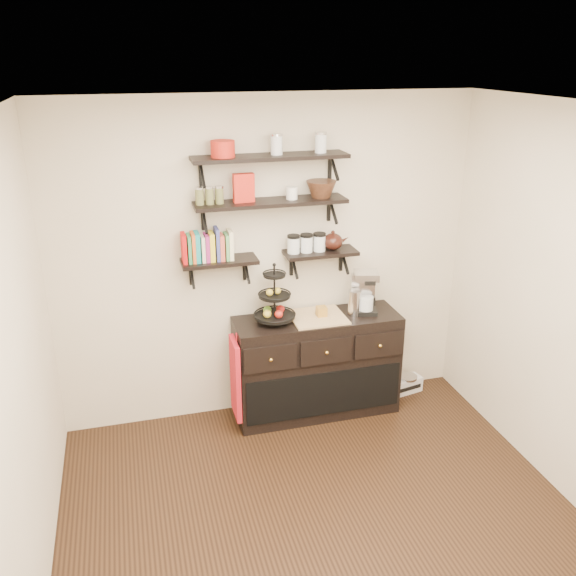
# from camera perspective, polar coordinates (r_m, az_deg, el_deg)

# --- Properties ---
(floor) EXTENTS (3.50, 3.50, 0.00)m
(floor) POSITION_cam_1_polar(r_m,az_deg,el_deg) (4.31, 4.19, -22.57)
(floor) COLOR black
(floor) RESTS_ON ground
(ceiling) EXTENTS (3.50, 3.50, 0.02)m
(ceiling) POSITION_cam_1_polar(r_m,az_deg,el_deg) (3.12, 5.56, 15.97)
(ceiling) COLOR white
(ceiling) RESTS_ON back_wall
(back_wall) EXTENTS (3.50, 0.02, 2.70)m
(back_wall) POSITION_cam_1_polar(r_m,az_deg,el_deg) (5.06, -1.93, 2.46)
(back_wall) COLOR beige
(back_wall) RESTS_ON ground
(left_wall) EXTENTS (0.02, 3.50, 2.70)m
(left_wall) POSITION_cam_1_polar(r_m,az_deg,el_deg) (3.40, -24.61, -9.57)
(left_wall) COLOR beige
(left_wall) RESTS_ON ground
(shelf_top) EXTENTS (1.20, 0.27, 0.23)m
(shelf_top) POSITION_cam_1_polar(r_m,az_deg,el_deg) (4.72, -1.68, 12.13)
(shelf_top) COLOR black
(shelf_top) RESTS_ON back_wall
(shelf_mid) EXTENTS (1.20, 0.27, 0.23)m
(shelf_mid) POSITION_cam_1_polar(r_m,az_deg,el_deg) (4.79, -1.64, 7.99)
(shelf_mid) COLOR black
(shelf_mid) RESTS_ON back_wall
(shelf_low_left) EXTENTS (0.60, 0.25, 0.23)m
(shelf_low_left) POSITION_cam_1_polar(r_m,az_deg,el_deg) (4.85, -6.45, 2.45)
(shelf_low_left) COLOR black
(shelf_low_left) RESTS_ON back_wall
(shelf_low_right) EXTENTS (0.60, 0.25, 0.23)m
(shelf_low_right) POSITION_cam_1_polar(r_m,az_deg,el_deg) (5.04, 3.04, 3.28)
(shelf_low_right) COLOR black
(shelf_low_right) RESTS_ON back_wall
(cookbooks) EXTENTS (0.40, 0.15, 0.26)m
(cookbooks) POSITION_cam_1_polar(r_m,az_deg,el_deg) (4.80, -7.30, 3.93)
(cookbooks) COLOR #B61011
(cookbooks) RESTS_ON shelf_low_left
(glass_canisters) EXTENTS (0.32, 0.10, 0.13)m
(glass_canisters) POSITION_cam_1_polar(r_m,az_deg,el_deg) (4.97, 1.74, 4.12)
(glass_canisters) COLOR silver
(glass_canisters) RESTS_ON shelf_low_right
(sideboard) EXTENTS (1.40, 0.50, 0.92)m
(sideboard) POSITION_cam_1_polar(r_m,az_deg,el_deg) (5.31, 2.70, -7.21)
(sideboard) COLOR black
(sideboard) RESTS_ON floor
(fruit_stand) EXTENTS (0.34, 0.34, 0.49)m
(fruit_stand) POSITION_cam_1_polar(r_m,az_deg,el_deg) (4.95, -1.24, -1.44)
(fruit_stand) COLOR black
(fruit_stand) RESTS_ON sideboard
(candle) EXTENTS (0.08, 0.08, 0.08)m
(candle) POSITION_cam_1_polar(r_m,az_deg,el_deg) (5.09, 3.15, -2.18)
(candle) COLOR #A77626
(candle) RESTS_ON sideboard
(coffee_maker) EXTENTS (0.24, 0.24, 0.37)m
(coffee_maker) POSITION_cam_1_polar(r_m,az_deg,el_deg) (5.20, 7.14, -0.41)
(coffee_maker) COLOR black
(coffee_maker) RESTS_ON sideboard
(thermal_carafe) EXTENTS (0.11, 0.11, 0.22)m
(thermal_carafe) POSITION_cam_1_polar(r_m,az_deg,el_deg) (5.15, 6.23, -1.38)
(thermal_carafe) COLOR silver
(thermal_carafe) RESTS_ON sideboard
(apron) EXTENTS (0.04, 0.29, 0.68)m
(apron) POSITION_cam_1_polar(r_m,az_deg,el_deg) (5.05, -4.94, -8.43)
(apron) COLOR #B2132B
(apron) RESTS_ON sideboard
(radio) EXTENTS (0.29, 0.21, 0.16)m
(radio) POSITION_cam_1_polar(r_m,az_deg,el_deg) (5.87, 11.09, -8.77)
(radio) COLOR silver
(radio) RESTS_ON floor
(recipe_box) EXTENTS (0.16, 0.07, 0.22)m
(recipe_box) POSITION_cam_1_polar(r_m,az_deg,el_deg) (4.71, -4.17, 9.33)
(recipe_box) COLOR red
(recipe_box) RESTS_ON shelf_mid
(walnut_bowl) EXTENTS (0.24, 0.24, 0.13)m
(walnut_bowl) POSITION_cam_1_polar(r_m,az_deg,el_deg) (4.88, 3.12, 9.22)
(walnut_bowl) COLOR black
(walnut_bowl) RESTS_ON shelf_mid
(ramekins) EXTENTS (0.09, 0.09, 0.10)m
(ramekins) POSITION_cam_1_polar(r_m,az_deg,el_deg) (4.81, 0.36, 8.88)
(ramekins) COLOR white
(ramekins) RESTS_ON shelf_mid
(teapot) EXTENTS (0.23, 0.18, 0.16)m
(teapot) POSITION_cam_1_polar(r_m,az_deg,el_deg) (5.04, 4.21, 4.50)
(teapot) COLOR black
(teapot) RESTS_ON shelf_low_right
(red_pot) EXTENTS (0.18, 0.18, 0.12)m
(red_pot) POSITION_cam_1_polar(r_m,az_deg,el_deg) (4.63, -6.13, 12.83)
(red_pot) COLOR red
(red_pot) RESTS_ON shelf_top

